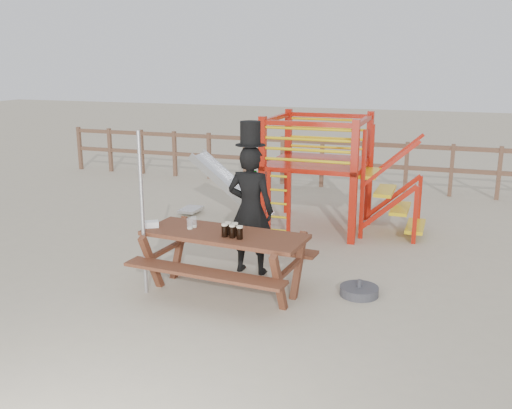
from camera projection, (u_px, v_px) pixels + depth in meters
name	position (u px, v px, depth m)	size (l,w,h in m)	color
ground	(237.00, 299.00, 7.46)	(60.00, 60.00, 0.00)	#B2A68A
back_fence	(342.00, 158.00, 13.68)	(15.09, 0.09, 1.20)	brown
playground_fort	(314.00, 170.00, 10.43)	(4.71, 1.84, 2.10)	#AF1A0B
picnic_table	(225.00, 255.00, 7.54)	(2.26, 1.64, 0.83)	brown
man_with_hat	(251.00, 207.00, 8.17)	(0.69, 0.46, 2.21)	black
metal_pole	(142.00, 214.00, 7.39)	(0.05, 0.05, 2.18)	#B2B2B7
parasol_base	(359.00, 291.00, 7.56)	(0.51, 0.51, 0.22)	#3A3A3F
paper_bag	(152.00, 224.00, 7.72)	(0.18, 0.14, 0.08)	white
stout_pints	(232.00, 230.00, 7.28)	(0.30, 0.21, 0.17)	black
empty_glasses	(192.00, 223.00, 7.66)	(0.10, 0.17, 0.15)	silver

